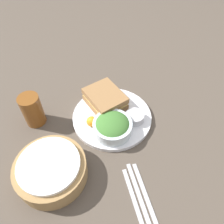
% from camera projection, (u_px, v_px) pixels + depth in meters
% --- Properties ---
extents(ground_plane, '(4.00, 4.00, 0.00)m').
position_uv_depth(ground_plane, '(112.00, 118.00, 0.81)').
color(ground_plane, '#4C4238').
extents(plate, '(0.29, 0.29, 0.02)m').
position_uv_depth(plate, '(112.00, 117.00, 0.80)').
color(plate, silver).
rests_on(plate, ground_plane).
extents(sandwich, '(0.15, 0.12, 0.06)m').
position_uv_depth(sandwich, '(105.00, 99.00, 0.81)').
color(sandwich, olive).
rests_on(sandwich, plate).
extents(salad_bowl, '(0.13, 0.13, 0.06)m').
position_uv_depth(salad_bowl, '(112.00, 126.00, 0.73)').
color(salad_bowl, silver).
rests_on(salad_bowl, plate).
extents(dressing_cup, '(0.07, 0.07, 0.03)m').
position_uv_depth(dressing_cup, '(135.00, 117.00, 0.77)').
color(dressing_cup, '#B7B7BC').
rests_on(dressing_cup, plate).
extents(orange_wedge, '(0.04, 0.04, 0.04)m').
position_uv_depth(orange_wedge, '(91.00, 121.00, 0.76)').
color(orange_wedge, orange).
rests_on(orange_wedge, plate).
extents(drink_glass, '(0.07, 0.07, 0.12)m').
position_uv_depth(drink_glass, '(32.00, 110.00, 0.75)').
color(drink_glass, brown).
rests_on(drink_glass, ground_plane).
extents(bread_basket, '(0.21, 0.21, 0.07)m').
position_uv_depth(bread_basket, '(51.00, 170.00, 0.64)').
color(bread_basket, '#997547').
rests_on(bread_basket, ground_plane).
extents(fork, '(0.19, 0.06, 0.01)m').
position_uv_depth(fork, '(145.00, 193.00, 0.62)').
color(fork, '#B2B2B7').
rests_on(fork, ground_plane).
extents(knife, '(0.20, 0.06, 0.01)m').
position_uv_depth(knife, '(139.00, 195.00, 0.62)').
color(knife, '#B2B2B7').
rests_on(knife, ground_plane).
extents(spoon, '(0.17, 0.06, 0.01)m').
position_uv_depth(spoon, '(133.00, 197.00, 0.62)').
color(spoon, '#B2B2B7').
rests_on(spoon, ground_plane).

